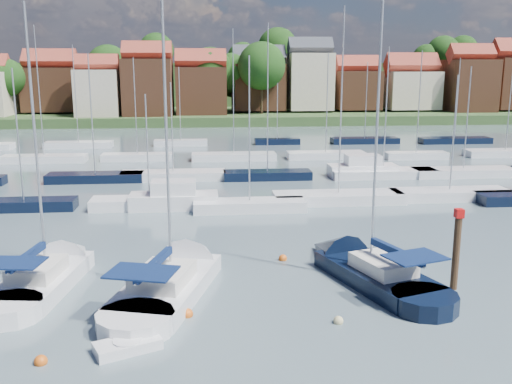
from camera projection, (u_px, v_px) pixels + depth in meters
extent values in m
plane|color=#43525B|center=(229.00, 165.00, 65.59)|extent=(260.00, 260.00, 0.00)
cube|color=white|center=(43.00, 284.00, 29.08)|extent=(3.96, 7.50, 1.20)
cone|color=white|center=(75.00, 255.00, 33.44)|extent=(3.44, 3.86, 2.98)
cylinder|color=white|center=(10.00, 313.00, 25.59)|extent=(3.37, 3.37, 1.20)
cube|color=silver|center=(37.00, 269.00, 28.39)|extent=(2.49, 3.24, 0.70)
cylinder|color=#B2B2B7|center=(35.00, 142.00, 28.02)|extent=(0.14, 0.14, 13.24)
cylinder|color=#B2B2B7|center=(27.00, 260.00, 27.24)|extent=(0.66, 3.95, 0.10)
cube|color=#0E1E46|center=(27.00, 257.00, 27.21)|extent=(0.83, 3.78, 0.35)
cube|color=#0E1E46|center=(14.00, 263.00, 25.92)|extent=(2.76, 2.13, 0.08)
cube|color=white|center=(168.00, 290.00, 28.26)|extent=(5.53, 8.79, 1.20)
cone|color=white|center=(197.00, 257.00, 33.15)|extent=(4.37, 4.76, 3.40)
cylinder|color=white|center=(136.00, 326.00, 24.34)|extent=(4.21, 4.21, 1.20)
cube|color=silver|center=(163.00, 276.00, 27.51)|extent=(3.23, 3.93, 0.70)
cylinder|color=#B2B2B7|center=(166.00, 124.00, 27.05)|extent=(0.14, 0.14, 15.12)
cylinder|color=#B2B2B7|center=(154.00, 267.00, 26.24)|extent=(1.35, 4.39, 0.10)
cube|color=#0E1E46|center=(154.00, 264.00, 26.20)|extent=(1.48, 4.22, 0.35)
cube|color=#0E1E46|center=(142.00, 272.00, 24.76)|extent=(3.34, 2.76, 0.08)
cube|color=black|center=(376.00, 279.00, 29.77)|extent=(5.37, 8.10, 1.20)
cone|color=black|center=(329.00, 253.00, 33.95)|extent=(4.13, 4.45, 3.12)
cylinder|color=black|center=(424.00, 305.00, 26.43)|extent=(3.96, 3.96, 1.20)
cube|color=silver|center=(383.00, 264.00, 29.10)|extent=(3.07, 3.66, 0.70)
cylinder|color=#B2B2B7|center=(377.00, 131.00, 28.58)|extent=(0.14, 0.14, 14.20)
cylinder|color=#B2B2B7|center=(397.00, 255.00, 27.99)|extent=(1.43, 3.98, 0.10)
cube|color=#0E1E46|center=(397.00, 252.00, 27.96)|extent=(1.56, 3.84, 0.35)
cube|color=#0E1E46|center=(415.00, 257.00, 26.72)|extent=(3.12, 2.63, 0.08)
cube|color=white|center=(128.00, 347.00, 22.68)|extent=(2.84, 2.15, 0.51)
cylinder|color=white|center=(128.00, 343.00, 22.65)|extent=(1.20, 1.20, 0.32)
cylinder|color=#4C331E|center=(455.00, 272.00, 28.85)|extent=(0.36, 0.36, 6.31)
cube|color=red|center=(459.00, 213.00, 28.19)|extent=(0.40, 0.40, 0.44)
sphere|color=#D85914|center=(41.00, 364.00, 21.72)|extent=(0.51, 0.51, 0.51)
sphere|color=#D85914|center=(187.00, 316.00, 25.87)|extent=(0.53, 0.53, 0.53)
sphere|color=beige|center=(338.00, 323.00, 25.17)|extent=(0.45, 0.45, 0.45)
sphere|color=#D85914|center=(283.00, 260.00, 33.37)|extent=(0.49, 0.49, 0.49)
cube|color=black|center=(24.00, 206.00, 45.03)|extent=(8.01, 2.24, 1.00)
cylinder|color=#B2B2B7|center=(18.00, 135.00, 43.83)|extent=(0.12, 0.12, 10.16)
cube|color=white|center=(150.00, 204.00, 45.60)|extent=(9.22, 2.58, 1.00)
cylinder|color=#B2B2B7|center=(147.00, 147.00, 44.61)|extent=(0.12, 0.12, 8.18)
cube|color=white|center=(250.00, 206.00, 44.77)|extent=(8.78, 2.46, 1.00)
cylinder|color=#B2B2B7|center=(249.00, 130.00, 43.47)|extent=(0.12, 0.12, 11.06)
cube|color=white|center=(338.00, 198.00, 47.46)|extent=(10.79, 3.02, 1.00)
cylinder|color=#B2B2B7|center=(341.00, 102.00, 45.76)|extent=(0.12, 0.12, 14.87)
cube|color=white|center=(449.00, 195.00, 48.70)|extent=(10.13, 2.84, 1.00)
cylinder|color=#B2B2B7|center=(454.00, 133.00, 47.56)|extent=(0.12, 0.12, 9.59)
cube|color=white|center=(174.00, 202.00, 45.55)|extent=(7.00, 2.60, 1.40)
cube|color=white|center=(174.00, 189.00, 45.31)|extent=(3.50, 2.20, 1.30)
cube|color=black|center=(95.00, 178.00, 56.15)|extent=(9.30, 2.60, 1.00)
cylinder|color=#B2B2B7|center=(92.00, 115.00, 54.81)|extent=(0.12, 0.12, 11.48)
cube|color=white|center=(173.00, 176.00, 57.20)|extent=(10.40, 2.91, 1.00)
cylinder|color=#B2B2B7|center=(172.00, 127.00, 56.15)|extent=(0.12, 0.12, 8.77)
cube|color=black|center=(267.00, 176.00, 57.35)|extent=(8.80, 2.46, 1.00)
cylinder|color=#B2B2B7|center=(268.00, 99.00, 55.70)|extent=(0.12, 0.12, 14.33)
cube|color=white|center=(383.00, 174.00, 58.32)|extent=(10.73, 3.00, 1.00)
cylinder|color=#B2B2B7|center=(386.00, 109.00, 56.91)|extent=(0.12, 0.12, 12.14)
cube|color=white|center=(463.00, 173.00, 58.90)|extent=(10.48, 2.93, 1.00)
cylinder|color=#B2B2B7|center=(467.00, 118.00, 57.69)|extent=(0.12, 0.12, 10.28)
cube|color=white|center=(362.00, 171.00, 58.93)|extent=(7.00, 2.60, 1.40)
cube|color=white|center=(363.00, 161.00, 58.69)|extent=(3.50, 2.20, 1.30)
cube|color=white|center=(44.00, 159.00, 67.63)|extent=(9.71, 2.72, 1.00)
cylinder|color=#B2B2B7|center=(39.00, 91.00, 65.92)|extent=(0.12, 0.12, 14.88)
cube|color=white|center=(138.00, 158.00, 68.91)|extent=(8.49, 2.38, 1.00)
cylinder|color=#B2B2B7|center=(135.00, 106.00, 67.59)|extent=(0.12, 0.12, 11.31)
cube|color=white|center=(234.00, 157.00, 69.26)|extent=(10.16, 2.85, 1.00)
cylinder|color=#B2B2B7|center=(233.00, 92.00, 67.58)|extent=(0.12, 0.12, 14.59)
cube|color=white|center=(326.00, 156.00, 70.41)|extent=(9.53, 2.67, 1.00)
cylinder|color=#B2B2B7|center=(327.00, 103.00, 69.02)|extent=(0.12, 0.12, 11.91)
cube|color=white|center=(416.00, 156.00, 70.05)|extent=(7.62, 2.13, 1.00)
cylinder|color=#B2B2B7|center=(419.00, 102.00, 68.64)|extent=(0.12, 0.12, 12.13)
cube|color=white|center=(505.00, 153.00, 72.21)|extent=(10.17, 2.85, 1.00)
cylinder|color=#B2B2B7|center=(509.00, 111.00, 71.05)|extent=(0.12, 0.12, 9.73)
cube|color=white|center=(79.00, 145.00, 79.77)|extent=(9.24, 2.59, 1.00)
cylinder|color=#B2B2B7|center=(75.00, 94.00, 78.25)|extent=(0.12, 0.12, 13.17)
cube|color=white|center=(181.00, 143.00, 81.78)|extent=(7.57, 2.12, 1.00)
cylinder|color=#B2B2B7|center=(180.00, 104.00, 80.58)|extent=(0.12, 0.12, 10.24)
cube|color=black|center=(277.00, 142.00, 83.22)|extent=(6.58, 1.84, 1.00)
cylinder|color=#B2B2B7|center=(277.00, 111.00, 82.25)|extent=(0.12, 0.12, 8.01)
cube|color=black|center=(365.00, 141.00, 84.34)|extent=(9.92, 2.78, 1.00)
cylinder|color=#B2B2B7|center=(366.00, 100.00, 83.06)|extent=(0.12, 0.12, 10.92)
cube|color=black|center=(454.00, 141.00, 84.55)|extent=(10.55, 2.95, 1.00)
cylinder|color=#B2B2B7|center=(458.00, 98.00, 83.20)|extent=(0.12, 0.12, 11.51)
cube|color=#38542A|center=(214.00, 112.00, 140.40)|extent=(200.00, 70.00, 3.00)
cube|color=#38542A|center=(212.00, 89.00, 163.70)|extent=(200.00, 60.00, 14.00)
cube|color=brown|center=(52.00, 89.00, 117.31)|extent=(10.37, 9.97, 8.73)
cube|color=brown|center=(50.00, 61.00, 116.10)|extent=(10.57, 5.13, 5.13)
cube|color=beige|center=(99.00, 93.00, 109.86)|extent=(8.09, 8.80, 8.96)
cube|color=brown|center=(97.00, 64.00, 108.69)|extent=(8.25, 4.00, 4.00)
cube|color=brown|center=(148.00, 88.00, 111.41)|extent=(9.36, 10.17, 10.97)
cube|color=brown|center=(147.00, 53.00, 109.98)|extent=(9.54, 4.63, 4.63)
cube|color=brown|center=(201.00, 91.00, 114.18)|extent=(9.90, 8.56, 9.42)
cube|color=brown|center=(201.00, 61.00, 112.91)|extent=(10.10, 4.90, 4.90)
cube|color=brown|center=(259.00, 87.00, 120.01)|extent=(10.59, 8.93, 9.49)
cube|color=#383A42|center=(259.00, 57.00, 118.71)|extent=(10.80, 5.24, 5.24)
cube|color=beige|center=(310.00, 82.00, 119.91)|extent=(9.01, 8.61, 11.65)
cube|color=#383A42|center=(310.00, 48.00, 118.43)|extent=(9.19, 4.46, 4.46)
cube|color=brown|center=(356.00, 90.00, 122.43)|extent=(9.10, 9.34, 8.00)
cube|color=brown|center=(357.00, 66.00, 121.33)|extent=(9.28, 4.50, 4.50)
cube|color=beige|center=(410.00, 90.00, 123.12)|extent=(10.86, 9.59, 7.88)
cube|color=brown|center=(412.00, 65.00, 121.98)|extent=(11.07, 5.37, 5.37)
cube|color=brown|center=(469.00, 86.00, 121.39)|extent=(9.18, 9.96, 10.97)
cube|color=brown|center=(471.00, 54.00, 119.97)|extent=(9.36, 4.54, 4.54)
cylinder|color=#382619|center=(441.00, 77.00, 142.35)|extent=(0.50, 0.50, 4.47)
sphere|color=#224816|center=(443.00, 52.00, 141.05)|extent=(8.18, 8.18, 8.18)
cylinder|color=#382619|center=(233.00, 102.00, 119.47)|extent=(0.50, 0.50, 4.46)
sphere|color=#224816|center=(232.00, 73.00, 118.17)|extent=(8.15, 8.15, 8.15)
cylinder|color=#382619|center=(277.00, 78.00, 136.78)|extent=(0.50, 0.50, 5.15)
sphere|color=#224816|center=(278.00, 48.00, 135.28)|extent=(9.41, 9.41, 9.41)
cylinder|color=#382619|center=(157.00, 77.00, 136.70)|extent=(0.50, 0.50, 4.56)
sphere|color=#224816|center=(156.00, 51.00, 135.37)|extent=(8.34, 8.34, 8.34)
cylinder|color=#382619|center=(110.00, 99.00, 126.02)|extent=(0.50, 0.50, 5.15)
sphere|color=#224816|center=(108.00, 66.00, 124.52)|extent=(9.42, 9.42, 9.42)
cylinder|color=#382619|center=(40.00, 87.00, 126.08)|extent=(0.50, 0.50, 3.42)
sphere|color=#224816|center=(38.00, 65.00, 125.08)|extent=(6.26, 6.26, 6.26)
cylinder|color=#382619|center=(276.00, 101.00, 129.01)|extent=(0.50, 0.50, 3.77)
sphere|color=#224816|center=(276.00, 78.00, 127.91)|extent=(6.89, 6.89, 6.89)
cylinder|color=#382619|center=(262.00, 102.00, 115.04)|extent=(0.50, 0.50, 5.21)
sphere|color=#224816|center=(262.00, 66.00, 113.52)|extent=(9.53, 9.53, 9.53)
cylinder|color=#382619|center=(486.00, 103.00, 130.48)|extent=(0.50, 0.50, 2.97)
sphere|color=#224816|center=(488.00, 85.00, 129.62)|extent=(5.44, 5.44, 5.44)
cylinder|color=#382619|center=(211.00, 102.00, 116.89)|extent=(0.50, 0.50, 4.84)
sphere|color=#224816|center=(210.00, 69.00, 115.48)|extent=(8.85, 8.85, 8.85)
cylinder|color=#382619|center=(425.00, 79.00, 142.26)|extent=(0.50, 0.50, 3.72)
sphere|color=#224816|center=(426.00, 58.00, 141.17)|extent=(6.80, 6.80, 6.80)
cylinder|color=#382619|center=(468.00, 102.00, 122.36)|extent=(0.50, 0.50, 4.05)
sphere|color=#224816|center=(470.00, 76.00, 121.18)|extent=(7.40, 7.40, 7.40)
cylinder|color=#382619|center=(9.00, 106.00, 112.42)|extent=(0.50, 0.50, 4.00)
sphere|color=#224816|center=(6.00, 78.00, 111.25)|extent=(7.32, 7.32, 7.32)
cylinder|color=#382619|center=(243.00, 80.00, 135.78)|extent=(0.50, 0.50, 3.93)
sphere|color=#224816|center=(243.00, 58.00, 134.63)|extent=(7.19, 7.19, 7.19)
cylinder|color=#382619|center=(354.00, 102.00, 126.13)|extent=(0.50, 0.50, 3.82)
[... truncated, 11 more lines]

